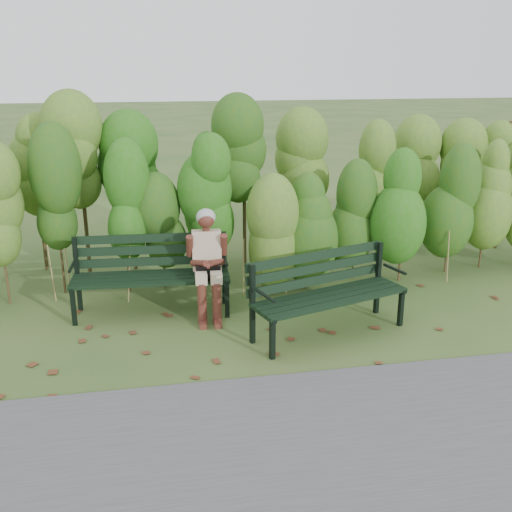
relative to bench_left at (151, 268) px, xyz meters
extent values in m
plane|color=#305320|center=(1.13, -0.83, -0.52)|extent=(80.00, 80.00, 0.00)
cube|color=#474749|center=(1.13, -3.03, -0.51)|extent=(60.00, 2.50, 0.01)
cylinder|color=#47381E|center=(-1.62, 0.47, -0.12)|extent=(0.03, 0.03, 0.80)
ellipsoid|color=#246C11|center=(-1.62, 0.47, 0.52)|extent=(0.64, 0.64, 1.44)
cylinder|color=#47381E|center=(-1.01, 0.47, -0.12)|extent=(0.03, 0.03, 0.80)
ellipsoid|color=#246C11|center=(-1.01, 0.47, 0.52)|extent=(0.64, 0.64, 1.44)
cylinder|color=#47381E|center=(-0.40, 0.47, -0.12)|extent=(0.03, 0.03, 0.80)
ellipsoid|color=#246C11|center=(-0.40, 0.47, 0.52)|extent=(0.64, 0.64, 1.44)
cylinder|color=#47381E|center=(0.21, 0.47, -0.12)|extent=(0.03, 0.03, 0.80)
ellipsoid|color=#246C11|center=(0.21, 0.47, 0.52)|extent=(0.64, 0.64, 1.44)
cylinder|color=#47381E|center=(0.82, 0.47, -0.12)|extent=(0.03, 0.03, 0.80)
ellipsoid|color=#246C11|center=(0.82, 0.47, 0.52)|extent=(0.64, 0.64, 1.44)
cylinder|color=#47381E|center=(1.43, 0.47, -0.12)|extent=(0.03, 0.03, 0.80)
ellipsoid|color=#246C11|center=(1.43, 0.47, 0.52)|extent=(0.64, 0.64, 1.44)
cylinder|color=#47381E|center=(2.05, 0.47, -0.12)|extent=(0.03, 0.03, 0.80)
ellipsoid|color=#246C11|center=(2.05, 0.47, 0.52)|extent=(0.64, 0.64, 1.44)
cylinder|color=#47381E|center=(2.66, 0.47, -0.12)|extent=(0.03, 0.03, 0.80)
ellipsoid|color=#246C11|center=(2.66, 0.47, 0.52)|extent=(0.64, 0.64, 1.44)
cylinder|color=#47381E|center=(3.27, 0.47, -0.12)|extent=(0.03, 0.03, 0.80)
ellipsoid|color=#246C11|center=(3.27, 0.47, 0.52)|extent=(0.64, 0.64, 1.44)
cylinder|color=#47381E|center=(3.88, 0.47, -0.12)|extent=(0.03, 0.03, 0.80)
ellipsoid|color=#246C11|center=(3.88, 0.47, 0.52)|extent=(0.64, 0.64, 1.44)
cylinder|color=#47381E|center=(4.49, 0.47, -0.12)|extent=(0.03, 0.03, 0.80)
ellipsoid|color=#246C11|center=(4.49, 0.47, 0.52)|extent=(0.64, 0.64, 1.44)
cylinder|color=#47381E|center=(-1.56, 1.47, 0.03)|extent=(0.04, 0.04, 1.10)
ellipsoid|color=#245B1F|center=(-1.56, 1.47, 0.91)|extent=(0.70, 0.70, 1.98)
cylinder|color=#47381E|center=(-0.79, 1.47, 0.03)|extent=(0.04, 0.04, 1.10)
ellipsoid|color=#245B1F|center=(-0.79, 1.47, 0.91)|extent=(0.70, 0.70, 1.98)
cylinder|color=#47381E|center=(-0.02, 1.47, 0.03)|extent=(0.04, 0.04, 1.10)
ellipsoid|color=#245B1F|center=(-0.02, 1.47, 0.91)|extent=(0.70, 0.70, 1.98)
cylinder|color=#47381E|center=(0.74, 1.47, 0.03)|extent=(0.04, 0.04, 1.10)
ellipsoid|color=#245B1F|center=(0.74, 1.47, 0.91)|extent=(0.70, 0.70, 1.98)
cylinder|color=#47381E|center=(1.51, 1.47, 0.03)|extent=(0.04, 0.04, 1.10)
ellipsoid|color=#245B1F|center=(1.51, 1.47, 0.91)|extent=(0.70, 0.70, 1.98)
cylinder|color=#47381E|center=(2.28, 1.47, 0.03)|extent=(0.04, 0.04, 1.10)
ellipsoid|color=#245B1F|center=(2.28, 1.47, 0.91)|extent=(0.70, 0.70, 1.98)
cylinder|color=#47381E|center=(3.05, 1.47, 0.03)|extent=(0.04, 0.04, 1.10)
ellipsoid|color=#245B1F|center=(3.05, 1.47, 0.91)|extent=(0.70, 0.70, 1.98)
cylinder|color=#47381E|center=(3.82, 1.47, 0.03)|extent=(0.04, 0.04, 1.10)
ellipsoid|color=#245B1F|center=(3.82, 1.47, 0.91)|extent=(0.70, 0.70, 1.98)
cylinder|color=#47381E|center=(4.58, 1.47, 0.03)|extent=(0.04, 0.04, 1.10)
ellipsoid|color=#245B1F|center=(4.58, 1.47, 0.91)|extent=(0.70, 0.70, 1.98)
cylinder|color=#47381E|center=(5.35, 1.47, 0.03)|extent=(0.04, 0.04, 1.10)
ellipsoid|color=#245B1F|center=(5.35, 1.47, 0.91)|extent=(0.70, 0.70, 1.98)
cube|color=brown|center=(0.32, -0.34, -0.51)|extent=(0.10, 0.11, 0.01)
cube|color=brown|center=(-0.01, -1.36, -0.51)|extent=(0.07, 0.09, 0.01)
cube|color=brown|center=(2.77, -1.75, -0.51)|extent=(0.11, 0.11, 0.01)
cube|color=brown|center=(1.42, -0.72, -0.51)|extent=(0.09, 0.11, 0.01)
cube|color=brown|center=(1.22, -1.73, -0.51)|extent=(0.11, 0.10, 0.01)
cube|color=brown|center=(-1.44, -0.05, -0.51)|extent=(0.11, 0.11, 0.01)
cube|color=brown|center=(3.48, -0.39, -0.51)|extent=(0.11, 0.11, 0.01)
cube|color=brown|center=(3.70, -0.43, -0.51)|extent=(0.08, 0.10, 0.01)
cube|color=brown|center=(2.12, -1.69, -0.51)|extent=(0.10, 0.08, 0.01)
cube|color=brown|center=(2.51, -0.47, -0.51)|extent=(0.08, 0.10, 0.01)
cube|color=brown|center=(-0.13, -1.89, -0.51)|extent=(0.09, 0.10, 0.01)
cube|color=brown|center=(1.94, -0.87, -0.51)|extent=(0.10, 0.09, 0.01)
cube|color=brown|center=(-0.03, -1.67, -0.51)|extent=(0.07, 0.09, 0.01)
cube|color=brown|center=(3.23, -1.76, -0.51)|extent=(0.10, 0.11, 0.01)
cube|color=brown|center=(1.04, -1.18, -0.51)|extent=(0.11, 0.11, 0.01)
cube|color=brown|center=(0.78, -0.63, -0.51)|extent=(0.11, 0.10, 0.01)
cube|color=brown|center=(0.14, -0.31, -0.51)|extent=(0.11, 0.11, 0.01)
cube|color=brown|center=(1.10, -0.14, -0.51)|extent=(0.10, 0.08, 0.01)
cube|color=brown|center=(-1.11, -0.14, -0.51)|extent=(0.08, 0.10, 0.01)
cube|color=brown|center=(-0.08, -0.86, -0.51)|extent=(0.11, 0.11, 0.01)
cube|color=brown|center=(1.72, -1.37, -0.51)|extent=(0.11, 0.11, 0.01)
cube|color=brown|center=(-1.05, -1.36, -0.51)|extent=(0.11, 0.11, 0.01)
cube|color=brown|center=(2.58, -1.91, -0.51)|extent=(0.10, 0.11, 0.01)
cube|color=brown|center=(0.24, -2.03, -0.51)|extent=(0.09, 0.10, 0.01)
cube|color=brown|center=(3.67, -0.87, -0.51)|extent=(0.09, 0.10, 0.01)
cube|color=brown|center=(3.10, -1.19, -0.51)|extent=(0.11, 0.10, 0.01)
cube|color=brown|center=(2.46, -1.29, -0.51)|extent=(0.10, 0.08, 0.01)
cube|color=brown|center=(3.43, -0.21, -0.51)|extent=(0.11, 0.10, 0.01)
cube|color=brown|center=(0.84, 0.04, -0.51)|extent=(0.10, 0.08, 0.01)
cube|color=brown|center=(-1.40, -0.58, -0.51)|extent=(0.10, 0.08, 0.01)
cube|color=black|center=(-0.02, -0.29, -0.08)|extent=(1.76, 0.21, 0.04)
cube|color=black|center=(-0.01, -0.17, -0.08)|extent=(1.76, 0.21, 0.04)
cube|color=black|center=(0.00, -0.05, -0.08)|extent=(1.76, 0.21, 0.04)
cube|color=black|center=(0.00, 0.08, -0.08)|extent=(1.76, 0.21, 0.04)
cube|color=black|center=(0.01, 0.17, 0.03)|extent=(1.76, 0.16, 0.10)
cube|color=black|center=(0.01, 0.18, 0.17)|extent=(1.76, 0.16, 0.10)
cube|color=black|center=(0.01, 0.20, 0.30)|extent=(1.76, 0.16, 0.10)
cube|color=black|center=(-0.86, -0.25, -0.30)|extent=(0.05, 0.05, 0.44)
cube|color=black|center=(-0.83, 0.17, -0.08)|extent=(0.05, 0.05, 0.88)
cube|color=black|center=(-0.85, -0.06, -0.10)|extent=(0.08, 0.49, 0.04)
cylinder|color=black|center=(-0.85, -0.11, 0.12)|extent=(0.06, 0.37, 0.04)
cube|color=black|center=(0.82, -0.35, -0.30)|extent=(0.05, 0.05, 0.44)
cube|color=black|center=(0.85, 0.07, -0.08)|extent=(0.05, 0.05, 0.88)
cube|color=black|center=(0.83, -0.16, -0.10)|extent=(0.08, 0.49, 0.04)
cylinder|color=black|center=(0.83, -0.21, 0.12)|extent=(0.06, 0.37, 0.04)
cube|color=black|center=(1.87, -1.17, -0.09)|extent=(1.64, 0.62, 0.04)
cube|color=black|center=(1.84, -1.05, -0.09)|extent=(1.64, 0.62, 0.04)
cube|color=black|center=(1.80, -0.94, -0.09)|extent=(1.64, 0.62, 0.04)
cube|color=black|center=(1.77, -0.83, -0.09)|extent=(1.64, 0.62, 0.04)
cube|color=black|center=(1.74, -0.75, 0.01)|extent=(1.63, 0.57, 0.10)
cube|color=black|center=(1.73, -0.73, 0.14)|extent=(1.63, 0.57, 0.10)
cube|color=black|center=(1.73, -0.72, 0.27)|extent=(1.63, 0.57, 0.10)
cube|color=black|center=(1.11, -1.43, -0.31)|extent=(0.06, 0.06, 0.42)
cube|color=black|center=(0.98, -1.04, -0.09)|extent=(0.06, 0.06, 0.85)
cube|color=black|center=(1.05, -1.25, -0.11)|extent=(0.19, 0.46, 0.04)
cylinder|color=black|center=(1.06, -1.29, 0.09)|extent=(0.14, 0.35, 0.03)
cube|color=black|center=(2.65, -0.93, -0.31)|extent=(0.06, 0.06, 0.42)
cube|color=black|center=(2.52, -0.54, -0.09)|extent=(0.06, 0.06, 0.85)
cube|color=black|center=(2.59, -0.75, -0.11)|extent=(0.19, 0.46, 0.04)
cylinder|color=black|center=(2.61, -0.79, 0.09)|extent=(0.14, 0.35, 0.03)
cube|color=tan|center=(0.54, -0.33, 0.00)|extent=(0.15, 0.39, 0.12)
cube|color=tan|center=(0.70, -0.34, 0.00)|extent=(0.15, 0.39, 0.12)
cylinder|color=#57271D|center=(0.53, -0.48, -0.28)|extent=(0.11, 0.11, 0.48)
cylinder|color=#57271D|center=(0.69, -0.49, -0.28)|extent=(0.11, 0.11, 0.48)
cube|color=#57271D|center=(0.52, -0.55, -0.49)|extent=(0.09, 0.19, 0.05)
cube|color=#57271D|center=(0.68, -0.56, -0.49)|extent=(0.09, 0.19, 0.05)
cube|color=tan|center=(0.63, -0.09, 0.21)|extent=(0.34, 0.25, 0.47)
cylinder|color=#57271D|center=(0.63, -0.11, 0.45)|extent=(0.08, 0.08, 0.09)
sphere|color=#57271D|center=(0.63, -0.12, 0.57)|extent=(0.19, 0.19, 0.19)
ellipsoid|color=gray|center=(0.63, -0.10, 0.59)|extent=(0.22, 0.21, 0.20)
cylinder|color=#57271D|center=(0.44, -0.15, 0.29)|extent=(0.09, 0.19, 0.28)
cylinder|color=#57271D|center=(0.82, -0.17, 0.29)|extent=(0.09, 0.19, 0.28)
cylinder|color=#57271D|center=(0.53, -0.28, 0.12)|extent=(0.20, 0.24, 0.12)
cylinder|color=#57271D|center=(0.72, -0.29, 0.12)|extent=(0.22, 0.23, 0.12)
sphere|color=#57271D|center=(0.62, -0.33, 0.10)|extent=(0.10, 0.10, 0.10)
cube|color=black|center=(0.62, -0.33, 0.04)|extent=(0.28, 0.12, 0.14)
camera|label=1|loc=(-0.02, -6.54, 2.24)|focal=42.00mm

